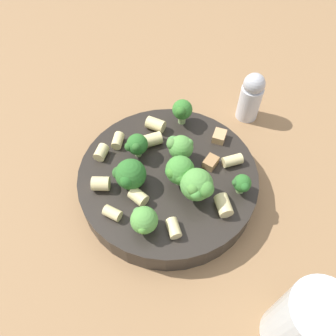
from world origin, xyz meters
TOP-DOWN VIEW (x-y plane):
  - ground_plane at (0.00, 0.00)m, footprint 2.00×2.00m
  - pasta_bowl at (0.00, 0.00)m, footprint 0.24×0.24m
  - broccoli_floret_0 at (0.05, -0.02)m, footprint 0.03×0.03m
  - broccoli_floret_1 at (0.04, 0.03)m, footprint 0.04×0.04m
  - broccoli_floret_2 at (0.00, -0.09)m, footprint 0.03×0.03m
  - broccoli_floret_3 at (-0.09, 0.01)m, footprint 0.02×0.02m
  - broccoli_floret_4 at (-0.04, 0.03)m, footprint 0.04×0.04m
  - broccoli_floret_5 at (0.01, 0.08)m, footprint 0.03×0.03m
  - broccoli_floret_6 at (-0.02, 0.01)m, footprint 0.04×0.04m
  - broccoli_floret_7 at (-0.01, -0.03)m, footprint 0.03×0.03m
  - rigatoni_0 at (0.09, -0.01)m, footprint 0.02×0.02m
  - rigatoni_1 at (-0.02, 0.08)m, footprint 0.02×0.03m
  - rigatoni_2 at (-0.08, 0.04)m, footprint 0.03×0.03m
  - rigatoni_3 at (0.05, 0.08)m, footprint 0.02×0.02m
  - rigatoni_4 at (0.08, -0.03)m, footprint 0.02×0.02m
  - rigatoni_5 at (0.08, 0.04)m, footprint 0.02×0.02m
  - rigatoni_6 at (0.03, 0.05)m, footprint 0.03×0.02m
  - rigatoni_7 at (0.03, -0.07)m, footprint 0.03×0.02m
  - rigatoni_8 at (0.03, -0.04)m, footprint 0.03×0.03m
  - rigatoni_9 at (-0.08, -0.03)m, footprint 0.03×0.03m
  - chicken_chunk_0 at (-0.05, -0.02)m, footprint 0.02×0.02m
  - chicken_chunk_1 at (-0.06, -0.07)m, footprint 0.02×0.02m
  - drinking_glass at (-0.17, 0.15)m, footprint 0.06×0.06m
  - pepper_shaker at (-0.09, -0.16)m, footprint 0.03×0.03m

SIDE VIEW (x-z plane):
  - ground_plane at x=0.00m, z-range 0.00..0.00m
  - pasta_bowl at x=0.00m, z-range 0.00..0.04m
  - pepper_shaker at x=-0.09m, z-range 0.00..0.08m
  - chicken_chunk_0 at x=-0.05m, z-range 0.04..0.05m
  - chicken_chunk_1 at x=-0.06m, z-range 0.04..0.05m
  - rigatoni_3 at x=0.05m, z-range 0.04..0.05m
  - rigatoni_1 at x=-0.02m, z-range 0.04..0.05m
  - rigatoni_4 at x=0.08m, z-range 0.04..0.05m
  - rigatoni_9 at x=-0.08m, z-range 0.04..0.05m
  - rigatoni_0 at x=0.09m, z-range 0.04..0.05m
  - rigatoni_6 at x=0.03m, z-range 0.04..0.05m
  - rigatoni_2 at x=-0.08m, z-range 0.04..0.05m
  - rigatoni_7 at x=0.03m, z-range 0.04..0.05m
  - rigatoni_8 at x=0.03m, z-range 0.04..0.05m
  - rigatoni_5 at x=0.08m, z-range 0.04..0.05m
  - drinking_glass at x=-0.17m, z-range -0.01..0.10m
  - broccoli_floret_3 at x=-0.09m, z-range 0.04..0.07m
  - broccoli_floret_5 at x=0.01m, z-range 0.04..0.07m
  - broccoli_floret_1 at x=0.04m, z-range 0.04..0.08m
  - broccoli_floret_0 at x=0.05m, z-range 0.04..0.08m
  - broccoli_floret_7 at x=-0.01m, z-range 0.04..0.08m
  - broccoli_floret_2 at x=0.00m, z-range 0.04..0.08m
  - broccoli_floret_6 at x=-0.02m, z-range 0.04..0.09m
  - broccoli_floret_4 at x=-0.04m, z-range 0.04..0.09m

